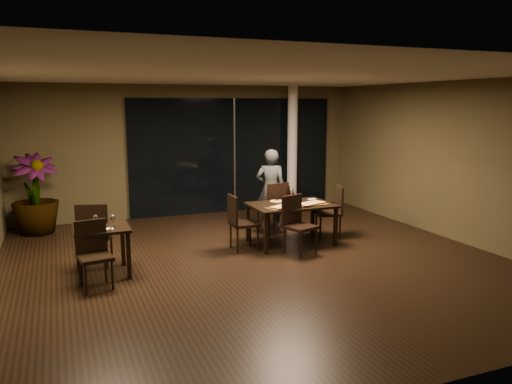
# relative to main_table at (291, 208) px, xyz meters

# --- Properties ---
(ground) EXTENTS (8.00, 8.00, 0.00)m
(ground) POSITION_rel_main_table_xyz_m (-1.00, -0.80, -0.68)
(ground) COLOR black
(ground) RESTS_ON ground
(wall_back) EXTENTS (8.00, 0.10, 3.00)m
(wall_back) POSITION_rel_main_table_xyz_m (-1.00, 3.25, 0.82)
(wall_back) COLOR #443D24
(wall_back) RESTS_ON ground
(wall_front) EXTENTS (8.00, 0.10, 3.00)m
(wall_front) POSITION_rel_main_table_xyz_m (-1.00, -4.85, 0.82)
(wall_front) COLOR #443D24
(wall_front) RESTS_ON ground
(wall_right) EXTENTS (0.10, 8.00, 3.00)m
(wall_right) POSITION_rel_main_table_xyz_m (3.05, -0.80, 0.82)
(wall_right) COLOR #443D24
(wall_right) RESTS_ON ground
(ceiling) EXTENTS (8.00, 8.00, 0.04)m
(ceiling) POSITION_rel_main_table_xyz_m (-1.00, -0.80, 2.34)
(ceiling) COLOR silver
(ceiling) RESTS_ON wall_back
(window_panel) EXTENTS (5.00, 0.06, 2.70)m
(window_panel) POSITION_rel_main_table_xyz_m (0.00, 3.16, 0.67)
(window_panel) COLOR black
(window_panel) RESTS_ON ground
(column) EXTENTS (0.24, 0.24, 3.00)m
(column) POSITION_rel_main_table_xyz_m (1.40, 2.85, 0.82)
(column) COLOR silver
(column) RESTS_ON ground
(main_table) EXTENTS (1.50, 1.00, 0.75)m
(main_table) POSITION_rel_main_table_xyz_m (0.00, 0.00, 0.00)
(main_table) COLOR black
(main_table) RESTS_ON ground
(side_table) EXTENTS (0.80, 0.80, 0.75)m
(side_table) POSITION_rel_main_table_xyz_m (-3.40, -0.50, -0.05)
(side_table) COLOR black
(side_table) RESTS_ON ground
(chair_main_far) EXTENTS (0.56, 0.56, 1.05)m
(chair_main_far) POSITION_rel_main_table_xyz_m (-0.01, 0.74, -0.09)
(chair_main_far) COLOR black
(chair_main_far) RESTS_ON ground
(chair_main_near) EXTENTS (0.60, 0.60, 1.01)m
(chair_main_near) POSITION_rel_main_table_xyz_m (-0.17, -0.56, -0.11)
(chair_main_near) COLOR black
(chair_main_near) RESTS_ON ground
(chair_main_left) EXTENTS (0.46, 0.46, 0.99)m
(chair_main_left) POSITION_rel_main_table_xyz_m (-1.04, -0.05, -0.12)
(chair_main_left) COLOR black
(chair_main_left) RESTS_ON ground
(chair_main_right) EXTENTS (0.58, 0.58, 1.01)m
(chair_main_right) POSITION_rel_main_table_xyz_m (0.96, 0.12, -0.11)
(chair_main_right) COLOR black
(chair_main_right) RESTS_ON ground
(chair_side_far) EXTENTS (0.60, 0.60, 1.05)m
(chair_side_far) POSITION_rel_main_table_xyz_m (-3.48, -0.10, -0.09)
(chair_side_far) COLOR black
(chair_side_far) RESTS_ON ground
(chair_side_near) EXTENTS (0.51, 0.51, 0.95)m
(chair_side_near) POSITION_rel_main_table_xyz_m (-3.56, -0.98, -0.14)
(chair_side_near) COLOR black
(chair_side_near) RESTS_ON ground
(diner) EXTENTS (0.67, 0.57, 1.66)m
(diner) POSITION_rel_main_table_xyz_m (0.10, 1.18, 0.16)
(diner) COLOR #303335
(diner) RESTS_ON ground
(potted_plant) EXTENTS (1.10, 1.10, 1.60)m
(potted_plant) POSITION_rel_main_table_xyz_m (-4.40, 2.56, 0.12)
(potted_plant) COLOR #224A18
(potted_plant) RESTS_ON ground
(pizza_board_left) EXTENTS (0.65, 0.45, 0.01)m
(pizza_board_left) POSITION_rel_main_table_xyz_m (-0.30, -0.25, 0.08)
(pizza_board_left) COLOR #3F2814
(pizza_board_left) RESTS_ON main_table
(pizza_board_right) EXTENTS (0.63, 0.35, 0.01)m
(pizza_board_right) POSITION_rel_main_table_xyz_m (0.30, -0.20, 0.08)
(pizza_board_right) COLOR #4F3619
(pizza_board_right) RESTS_ON main_table
(oblong_pizza_left) EXTENTS (0.48, 0.39, 0.02)m
(oblong_pizza_left) POSITION_rel_main_table_xyz_m (-0.30, -0.25, 0.10)
(oblong_pizza_left) COLOR maroon
(oblong_pizza_left) RESTS_ON pizza_board_left
(oblong_pizza_right) EXTENTS (0.57, 0.40, 0.02)m
(oblong_pizza_right) POSITION_rel_main_table_xyz_m (0.30, -0.20, 0.10)
(oblong_pizza_right) COLOR #680909
(oblong_pizza_right) RESTS_ON pizza_board_right
(round_pizza) EXTENTS (0.29, 0.29, 0.01)m
(round_pizza) POSITION_rel_main_table_xyz_m (-0.14, 0.28, 0.08)
(round_pizza) COLOR red
(round_pizza) RESTS_ON main_table
(bottle_a) EXTENTS (0.07, 0.07, 0.32)m
(bottle_a) POSITION_rel_main_table_xyz_m (-0.05, 0.04, 0.23)
(bottle_a) COLOR black
(bottle_a) RESTS_ON main_table
(bottle_b) EXTENTS (0.06, 0.06, 0.27)m
(bottle_b) POSITION_rel_main_table_xyz_m (0.05, 0.04, 0.21)
(bottle_b) COLOR black
(bottle_b) RESTS_ON main_table
(bottle_c) EXTENTS (0.07, 0.07, 0.33)m
(bottle_c) POSITION_rel_main_table_xyz_m (-0.00, 0.09, 0.24)
(bottle_c) COLOR black
(bottle_c) RESTS_ON main_table
(tumbler_left) EXTENTS (0.07, 0.07, 0.09)m
(tumbler_left) POSITION_rel_main_table_xyz_m (-0.25, 0.07, 0.12)
(tumbler_left) COLOR white
(tumbler_left) RESTS_ON main_table
(tumbler_right) EXTENTS (0.07, 0.07, 0.09)m
(tumbler_right) POSITION_rel_main_table_xyz_m (0.22, 0.15, 0.12)
(tumbler_right) COLOR white
(tumbler_right) RESTS_ON main_table
(napkin_near) EXTENTS (0.20, 0.14, 0.01)m
(napkin_near) POSITION_rel_main_table_xyz_m (0.54, -0.08, 0.08)
(napkin_near) COLOR white
(napkin_near) RESTS_ON main_table
(napkin_far) EXTENTS (0.19, 0.12, 0.01)m
(napkin_far) POSITION_rel_main_table_xyz_m (0.58, 0.24, 0.08)
(napkin_far) COLOR silver
(napkin_far) RESTS_ON main_table
(wine_glass_a) EXTENTS (0.08, 0.08, 0.17)m
(wine_glass_a) POSITION_rel_main_table_xyz_m (-3.47, -0.44, 0.16)
(wine_glass_a) COLOR white
(wine_glass_a) RESTS_ON side_table
(wine_glass_b) EXTENTS (0.08, 0.08, 0.18)m
(wine_glass_b) POSITION_rel_main_table_xyz_m (-3.24, -0.56, 0.16)
(wine_glass_b) COLOR white
(wine_glass_b) RESTS_ON side_table
(side_napkin) EXTENTS (0.20, 0.14, 0.01)m
(side_napkin) POSITION_rel_main_table_xyz_m (-3.34, -0.71, 0.08)
(side_napkin) COLOR white
(side_napkin) RESTS_ON side_table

